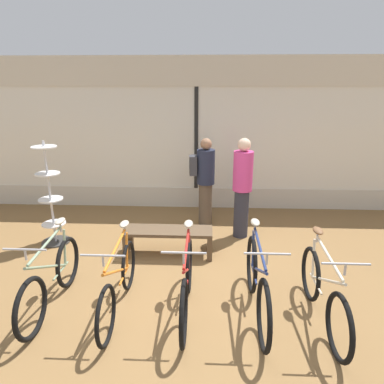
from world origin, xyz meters
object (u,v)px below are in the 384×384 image
at_px(bicycle_center, 187,283).
at_px(bicycle_left, 119,283).
at_px(bicycle_right, 257,283).
at_px(display_bench, 169,234).
at_px(customer_near_rack, 242,186).
at_px(bicycle_far_right, 323,293).
at_px(bicycle_far_left, 52,279).
at_px(customer_by_window, 205,179).
at_px(accessory_rack, 51,203).

bearing_deg(bicycle_center, bicycle_left, 179.71).
xyz_separation_m(bicycle_center, bicycle_right, (0.83, 0.02, 0.01)).
height_order(display_bench, customer_near_rack, customer_near_rack).
relative_size(bicycle_center, bicycle_far_right, 1.01).
xyz_separation_m(bicycle_far_left, customer_by_window, (1.82, 2.74, 0.54)).
relative_size(bicycle_far_left, bicycle_left, 0.99).
distance_m(bicycle_center, bicycle_right, 0.83).
distance_m(display_bench, customer_near_rack, 1.56).
height_order(bicycle_left, accessory_rack, accessory_rack).
xyz_separation_m(bicycle_left, bicycle_center, (0.82, -0.00, 0.02)).
bearing_deg(accessory_rack, display_bench, -9.68).
distance_m(bicycle_left, customer_by_window, 3.00).
xyz_separation_m(bicycle_left, accessory_rack, (-1.59, 1.81, 0.36)).
relative_size(bicycle_left, customer_by_window, 1.00).
relative_size(bicycle_right, bicycle_far_right, 1.06).
bearing_deg(bicycle_far_right, customer_by_window, 115.62).
bearing_deg(display_bench, customer_near_rack, 32.12).
relative_size(bicycle_far_right, customer_near_rack, 0.95).
bearing_deg(bicycle_left, bicycle_right, 0.49).
distance_m(bicycle_right, customer_near_rack, 2.28).
xyz_separation_m(bicycle_far_left, bicycle_far_right, (3.21, -0.14, 0.00)).
bearing_deg(customer_near_rack, customer_by_window, 140.42).
relative_size(bicycle_far_right, accessory_rack, 0.95).
xyz_separation_m(bicycle_far_right, customer_near_rack, (-0.72, 2.34, 0.56)).
relative_size(bicycle_left, bicycle_center, 1.00).
bearing_deg(display_bench, bicycle_center, -75.33).
height_order(bicycle_left, bicycle_far_right, bicycle_far_right).
xyz_separation_m(bicycle_right, customer_by_window, (-0.66, 2.76, 0.51)).
distance_m(bicycle_far_left, bicycle_right, 2.48).
relative_size(bicycle_far_left, bicycle_center, 0.99).
height_order(bicycle_far_left, accessory_rack, accessory_rack).
height_order(bicycle_right, customer_near_rack, customer_near_rack).
distance_m(bicycle_center, bicycle_far_right, 1.56).
xyz_separation_m(bicycle_center, customer_by_window, (0.17, 2.78, 0.52)).
bearing_deg(customer_by_window, bicycle_right, -76.63).
relative_size(bicycle_left, bicycle_far_right, 1.01).
distance_m(bicycle_far_left, display_bench, 1.91).
distance_m(bicycle_far_left, accessory_rack, 1.96).
height_order(bicycle_left, bicycle_right, bicycle_right).
xyz_separation_m(display_bench, customer_near_rack, (1.22, 0.77, 0.59)).
relative_size(bicycle_far_left, display_bench, 1.21).
relative_size(bicycle_right, accessory_rack, 1.01).
height_order(bicycle_far_left, display_bench, bicycle_far_left).
bearing_deg(bicycle_left, customer_near_rack, 53.43).
height_order(bicycle_right, accessory_rack, accessory_rack).
xyz_separation_m(bicycle_left, display_bench, (0.43, 1.46, -0.02)).
xyz_separation_m(customer_near_rack, customer_by_window, (-0.66, 0.55, -0.03)).
bearing_deg(customer_by_window, display_bench, -112.93).
height_order(bicycle_far_left, bicycle_center, bicycle_center).
distance_m(bicycle_right, accessory_rack, 3.72).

